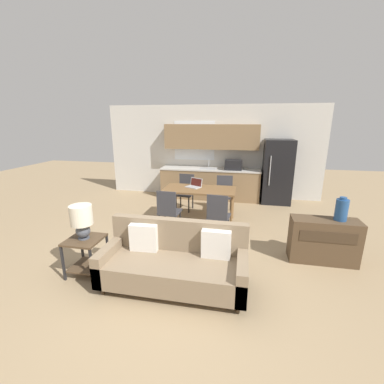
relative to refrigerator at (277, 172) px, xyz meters
The scene contains 15 objects.
ground_plane 4.72m from the refrigerator, 113.88° to the right, with size 20.00×20.00×0.00m, color #9E8460.
wall_back 1.98m from the refrigerator, 168.44° to the left, with size 6.40×0.07×2.70m.
kitchen_counter 1.87m from the refrigerator, behind, with size 2.89×0.65×2.15m.
refrigerator is the anchor object (origin of this frame).
dining_table 2.63m from the refrigerator, 135.36° to the right, with size 1.60×0.80×0.78m.
couch 4.63m from the refrigerator, 113.07° to the right, with size 1.99×0.80×0.89m.
side_table 5.32m from the refrigerator, 126.78° to the right, with size 0.49×0.49×0.57m.
table_lamp 5.30m from the refrigerator, 126.95° to the right, with size 0.32×0.32×0.51m.
credenza 3.22m from the refrigerator, 82.59° to the right, with size 1.04×0.39×0.73m.
vase 3.19m from the refrigerator, 78.91° to the right, with size 0.19×0.19×0.38m.
dining_chair_far_right 1.77m from the refrigerator, 142.21° to the right, with size 0.46×0.46×0.91m.
dining_chair_near_right 2.98m from the refrigerator, 117.40° to the right, with size 0.46×0.46×0.91m.
dining_chair_far_left 2.62m from the refrigerator, 155.91° to the right, with size 0.46×0.46×0.91m.
dining_chair_near_left 3.52m from the refrigerator, 132.88° to the right, with size 0.44×0.44×0.91m.
laptop 2.64m from the refrigerator, 139.56° to the right, with size 0.40×0.37×0.20m.
Camera 1 is at (0.94, -3.07, 2.25)m, focal length 24.00 mm.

